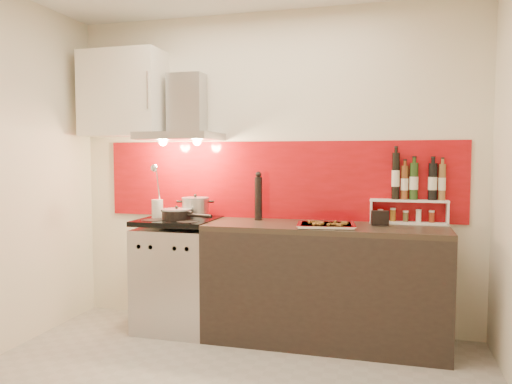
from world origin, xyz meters
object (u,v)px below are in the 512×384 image
(range_stove, at_px, (179,275))
(stock_pot, at_px, (195,207))
(baking_tray, at_px, (326,225))
(counter, at_px, (325,284))
(pepper_mill, at_px, (258,197))
(saute_pan, at_px, (177,214))

(range_stove, bearing_deg, stock_pot, 47.92)
(baking_tray, bearing_deg, counter, 100.25)
(stock_pot, relative_size, pepper_mill, 0.57)
(saute_pan, distance_m, pepper_mill, 0.67)
(range_stove, distance_m, baking_tray, 1.31)
(counter, distance_m, saute_pan, 1.28)
(range_stove, bearing_deg, saute_pan, -68.86)
(stock_pot, distance_m, pepper_mill, 0.54)
(stock_pot, height_order, pepper_mill, pepper_mill)
(counter, xyz_separation_m, baking_tray, (0.02, -0.11, 0.47))
(saute_pan, bearing_deg, counter, 3.03)
(range_stove, relative_size, pepper_mill, 2.30)
(counter, bearing_deg, stock_pot, 174.14)
(range_stove, height_order, stock_pot, stock_pot)
(range_stove, bearing_deg, pepper_mill, 13.63)
(counter, height_order, baking_tray, baking_tray)
(counter, xyz_separation_m, stock_pot, (-1.09, 0.11, 0.54))
(range_stove, relative_size, counter, 0.51)
(stock_pot, height_order, saute_pan, stock_pot)
(counter, xyz_separation_m, pepper_mill, (-0.56, 0.15, 0.64))
(stock_pot, distance_m, saute_pan, 0.20)
(counter, distance_m, stock_pot, 1.23)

